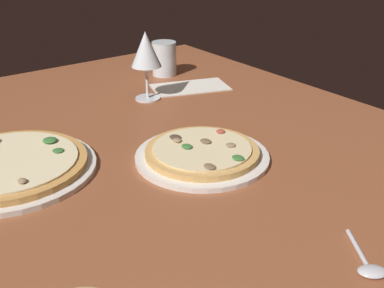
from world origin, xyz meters
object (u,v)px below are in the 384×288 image
wine_glass_near (146,51)px  pizza_side (10,166)px  water_glass (164,61)px  spoon (368,266)px  pizza_main (202,154)px  paper_menu (190,87)px

wine_glass_near → pizza_side: bearing=113.9°
water_glass → spoon: bearing=163.2°
wine_glass_near → water_glass: bearing=-45.4°
pizza_main → pizza_side: pizza_side is taller
spoon → wine_glass_near: bearing=-8.9°
pizza_side → water_glass: bearing=-59.5°
pizza_side → spoon: bearing=-152.0°
water_glass → spoon: water_glass is taller
pizza_main → water_glass: bearing=-26.3°
wine_glass_near → paper_menu: size_ratio=0.85×
wine_glass_near → spoon: bearing=171.1°
water_glass → paper_menu: (-14.58, 1.11, -4.22)cm
water_glass → pizza_main: bearing=153.7°
wine_glass_near → spoon: size_ratio=1.73×
pizza_main → pizza_side: (17.37, 32.04, 0.03)cm
pizza_side → wine_glass_near: (18.50, -41.81, 11.45)cm
paper_menu → wine_glass_near: bearing=111.2°
pizza_main → paper_menu: (36.51, -24.12, -1.02)cm
pizza_main → pizza_side: bearing=61.5°
water_glass → paper_menu: size_ratio=0.48×
pizza_main → spoon: (-39.15, 1.94, -0.72)cm
pizza_side → paper_menu: pizza_side is taller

